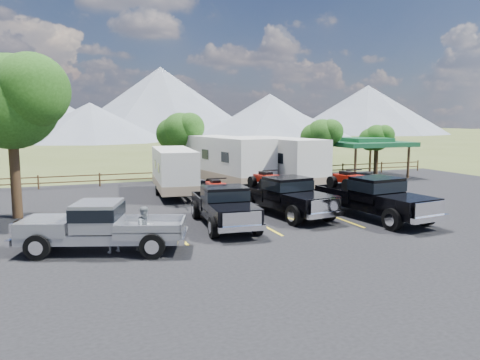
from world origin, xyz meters
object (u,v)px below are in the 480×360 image
object	(u,v)px
rig_center	(284,194)
trailer_left	(174,171)
rig_right	(372,196)
pickup_silver	(103,226)
trailer_right	(279,163)
person_b	(146,228)
tree_big_nw	(10,102)
pavilion	(364,143)
trailer_center	(228,162)
rig_left	(223,204)
person_a	(113,228)

from	to	relation	value
rig_center	trailer_left	distance (m)	8.63
rig_right	pickup_silver	xyz separation A→B (m)	(-12.58, -1.33, -0.13)
trailer_right	pickup_silver	bearing A→B (deg)	-144.38
rig_center	rig_right	distance (m)	4.23
trailer_left	person_b	size ratio (longest dim) A/B	5.18
tree_big_nw	rig_right	size ratio (longest dim) A/B	1.13
pavilion	trailer_center	xyz separation A→B (m)	(-12.87, -2.74, -0.90)
trailer_left	tree_big_nw	bearing A→B (deg)	-150.77
rig_left	trailer_left	world-z (taller)	trailer_left
tree_big_nw	trailer_right	bearing A→B (deg)	13.24
trailer_left	trailer_center	bearing A→B (deg)	25.99
pickup_silver	tree_big_nw	bearing A→B (deg)	-136.49
rig_left	pickup_silver	xyz separation A→B (m)	(-5.39, -2.38, -0.02)
tree_big_nw	pickup_silver	bearing A→B (deg)	-65.17
pavilion	pickup_silver	xyz separation A→B (m)	(-22.07, -15.50, -1.80)
person_b	trailer_left	bearing A→B (deg)	47.93
rig_center	rig_right	bearing A→B (deg)	-40.31
rig_center	person_a	size ratio (longest dim) A/B	3.73
rig_left	rig_center	xyz separation A→B (m)	(3.58, 1.17, 0.06)
pavilion	trailer_left	size ratio (longest dim) A/B	0.74
trailer_center	person_b	bearing A→B (deg)	-129.86
pavilion	rig_right	distance (m)	17.13
pickup_silver	rig_center	bearing A→B (deg)	130.27
pavilion	trailer_center	bearing A→B (deg)	-167.99
rig_center	person_b	distance (m)	8.45
person_b	trailer_right	bearing A→B (deg)	22.29
rig_left	rig_center	distance (m)	3.76
trailer_left	trailer_center	world-z (taller)	trailer_center
trailer_center	trailer_left	bearing A→B (deg)	-169.16
pickup_silver	rig_left	bearing A→B (deg)	132.53
tree_big_nw	trailer_center	size ratio (longest dim) A/B	0.77
rig_right	trailer_right	bearing A→B (deg)	84.05
pavilion	person_a	distance (m)	26.90
rig_right	trailer_left	size ratio (longest dim) A/B	0.83
trailer_left	trailer_right	size ratio (longest dim) A/B	0.83
tree_big_nw	trailer_right	world-z (taller)	tree_big_nw
trailer_center	tree_big_nw	bearing A→B (deg)	-166.94
rig_center	trailer_left	xyz separation A→B (m)	(-3.84, 7.71, 0.49)
rig_left	person_a	world-z (taller)	rig_left
trailer_right	rig_center	bearing A→B (deg)	-120.35
tree_big_nw	trailer_center	distance (m)	14.20
trailer_left	person_b	bearing A→B (deg)	-101.72
rig_left	trailer_right	world-z (taller)	trailer_right
person_a	rig_center	bearing A→B (deg)	-179.03
tree_big_nw	person_b	world-z (taller)	tree_big_nw
rig_left	rig_center	size ratio (longest dim) A/B	0.93
rig_right	trailer_center	distance (m)	11.94
rig_right	pickup_silver	world-z (taller)	rig_right
tree_big_nw	rig_right	world-z (taller)	tree_big_nw
rig_center	trailer_right	distance (m)	8.44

